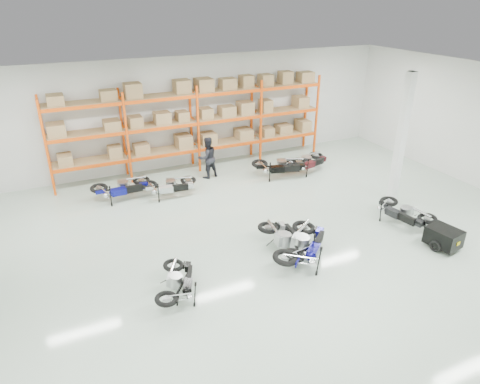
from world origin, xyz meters
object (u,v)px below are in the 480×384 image
moto_back_b (170,182)px  person_back (207,158)px  moto_black_far_left (178,278)px  moto_back_d (308,159)px  moto_back_c (281,163)px  moto_silver_left (288,236)px  moto_touring_right (404,209)px  moto_back_a (122,184)px  trailer (443,237)px  moto_blue_centre (304,240)px

moto_back_b → person_back: 2.15m
moto_black_far_left → moto_back_d: size_ratio=0.89×
moto_back_b → moto_back_c: bearing=-83.6°
moto_silver_left → moto_touring_right: moto_silver_left is taller
moto_black_far_left → moto_back_a: moto_back_a is taller
moto_black_far_left → person_back: person_back is taller
moto_touring_right → moto_back_c: size_ratio=0.89×
moto_touring_right → trailer: bearing=-99.5°
moto_blue_centre → moto_back_d: size_ratio=1.14×
moto_touring_right → moto_back_b: 7.98m
moto_back_b → moto_back_d: bearing=-83.0°
moto_black_far_left → moto_back_d: (7.23, 5.50, 0.06)m
moto_touring_right → person_back: 7.49m
moto_back_a → moto_back_d: moto_back_a is taller
moto_silver_left → moto_touring_right: 4.22m
moto_touring_right → trailer: 1.61m
moto_back_c → moto_back_d: bearing=-71.2°
moto_silver_left → moto_back_a: size_ratio=1.03×
moto_black_far_left → moto_back_c: bearing=-113.6°
moto_black_far_left → person_back: 7.37m
trailer → moto_blue_centre: bearing=153.3°
person_back → moto_silver_left: bearing=80.2°
moto_blue_centre → moto_back_c: moto_blue_centre is taller
moto_silver_left → moto_back_b: (-1.91, 5.09, -0.05)m
moto_back_c → moto_back_d: (1.28, 0.03, -0.05)m
moto_back_c → moto_back_d: moto_back_c is taller
moto_back_a → moto_back_b: size_ratio=1.07×
moto_black_far_left → moto_back_b: size_ratio=0.93×
moto_silver_left → moto_back_d: (3.90, 5.03, -0.03)m
person_back → moto_back_a: bearing=-1.5°
moto_silver_left → moto_touring_right: bearing=-176.9°
moto_touring_right → moto_silver_left: bearing=170.3°
trailer → moto_back_b: 9.09m
moto_black_far_left → moto_back_b: 5.74m
moto_back_d → moto_back_b: bearing=76.4°
moto_back_c → moto_back_d: size_ratio=1.09×
moto_touring_right → moto_back_d: 5.06m
moto_back_a → person_back: 3.51m
moto_silver_left → moto_back_d: size_ratio=1.05×
moto_touring_right → moto_back_a: size_ratio=0.95×
moto_silver_left → moto_back_a: (-3.52, 5.59, -0.02)m
moto_back_c → moto_touring_right: bearing=-144.9°
moto_black_far_left → moto_silver_left: bearing=-148.2°
moto_blue_centre → moto_back_a: moto_blue_centre is taller
moto_silver_left → moto_back_c: (2.62, 5.00, 0.02)m
trailer → person_back: size_ratio=0.91×
moto_blue_centre → person_back: bearing=-38.9°
moto_black_far_left → moto_back_d: moto_back_d is taller
moto_blue_centre → moto_touring_right: (3.97, 0.43, -0.09)m
moto_silver_left → moto_black_far_left: moto_silver_left is taller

